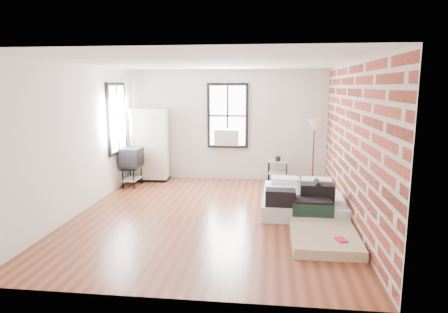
# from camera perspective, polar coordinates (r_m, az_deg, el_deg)

# --- Properties ---
(ground) EXTENTS (6.00, 6.00, 0.00)m
(ground) POSITION_cam_1_polar(r_m,az_deg,el_deg) (7.57, -1.93, -8.40)
(ground) COLOR #602C19
(ground) RESTS_ON ground
(room_shell) EXTENTS (5.02, 6.02, 2.80)m
(room_shell) POSITION_cam_1_polar(r_m,az_deg,el_deg) (7.54, 0.15, 5.05)
(room_shell) COLOR silver
(room_shell) RESTS_ON ground
(mattress_main) EXTENTS (1.60, 2.15, 0.68)m
(mattress_main) POSITION_cam_1_polar(r_m,az_deg,el_deg) (8.12, 11.14, -5.93)
(mattress_main) COLOR white
(mattress_main) RESTS_ON ground
(mattress_bare) EXTENTS (1.02, 1.93, 0.42)m
(mattress_bare) POSITION_cam_1_polar(r_m,az_deg,el_deg) (6.88, 13.51, -9.48)
(mattress_bare) COLOR #C6B98F
(mattress_bare) RESTS_ON ground
(wardrobe) EXTENTS (0.95, 0.57, 1.83)m
(wardrobe) POSITION_cam_1_polar(r_m,az_deg,el_deg) (10.32, -10.52, 1.61)
(wardrobe) COLOR black
(wardrobe) RESTS_ON ground
(side_table) EXTENTS (0.53, 0.43, 0.66)m
(side_table) POSITION_cam_1_polar(r_m,az_deg,el_deg) (10.01, 7.69, -1.26)
(side_table) COLOR black
(side_table) RESTS_ON ground
(floor_lamp) EXTENTS (0.35, 0.35, 1.62)m
(floor_lamp) POSITION_cam_1_polar(r_m,az_deg,el_deg) (9.85, 12.78, 3.93)
(floor_lamp) COLOR #331C11
(floor_lamp) RESTS_ON ground
(tv_stand) EXTENTS (0.47, 0.66, 0.93)m
(tv_stand) POSITION_cam_1_polar(r_m,az_deg,el_deg) (9.83, -13.05, -0.36)
(tv_stand) COLOR black
(tv_stand) RESTS_ON ground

